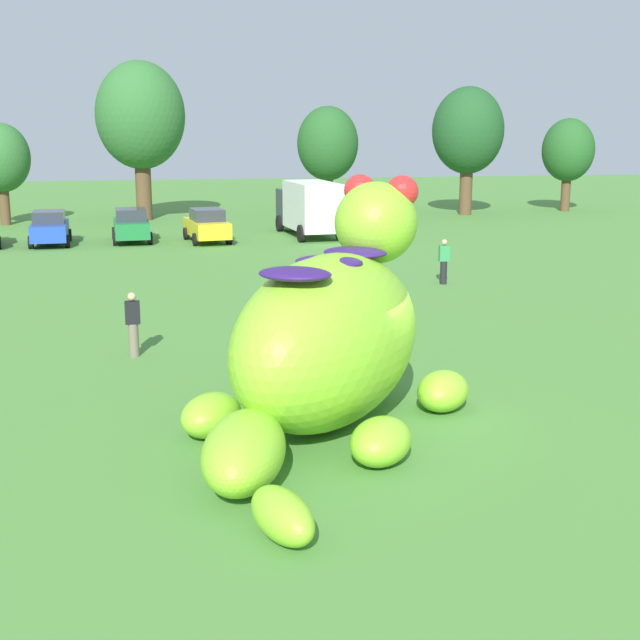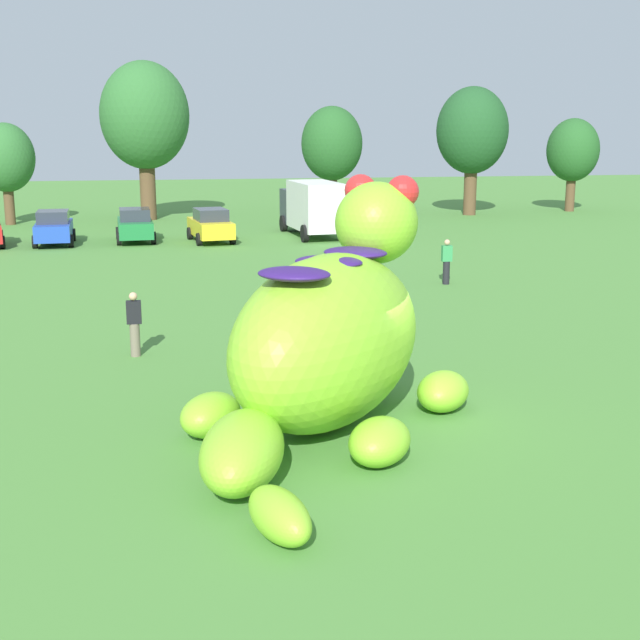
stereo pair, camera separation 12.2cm
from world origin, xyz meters
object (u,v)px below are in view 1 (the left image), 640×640
Objects in this scene: giant_inflatable_creature at (329,338)px; car_yellow at (207,225)px; car_green at (131,225)px; box_truck at (309,206)px; spectator_by_cars at (133,325)px; spectator_wandering at (356,240)px; spectator_mid_field at (444,262)px; car_blue at (50,228)px.

giant_inflatable_creature reaches higher than car_yellow.
box_truck is at bearing 4.42° from car_green.
giant_inflatable_creature is 5.45× the size of spectator_by_cars.
spectator_by_cars is 18.28m from spectator_wandering.
spectator_wandering is at bearing 105.02° from spectator_mid_field.
box_truck reaches higher than spectator_mid_field.
spectator_mid_field is at bearing -79.97° from box_truck.
spectator_by_cars is at bearing -78.16° from car_blue.
car_blue is 15.84m from spectator_wandering.
spectator_wandering is (-1.86, 6.94, 0.00)m from spectator_mid_field.
car_green is at bearing -175.58° from box_truck.
car_yellow is 15.97m from spectator_mid_field.
car_yellow reaches higher than spectator_wandering.
car_yellow is at bearing 82.23° from spectator_by_cars.
spectator_by_cars is at bearing -97.77° from car_yellow.
spectator_mid_field is at bearing -50.13° from car_green.
giant_inflatable_creature is 22.30m from spectator_wandering.
car_yellow is 2.52× the size of spectator_wandering.
giant_inflatable_creature is 5.45× the size of spectator_mid_field.
giant_inflatable_creature is at bearing -55.64° from spectator_by_cars.
car_green is 3.91m from car_yellow.
spectator_mid_field and spectator_wandering have the same top height.
car_yellow is at bearing -165.15° from box_truck.
car_yellow is at bearing 133.31° from spectator_wandering.
box_truck reaches higher than car_green.
spectator_by_cars is (4.76, -22.72, -0.01)m from car_blue.
spectator_mid_field is 7.19m from spectator_wandering.
car_yellow is 5.78m from box_truck.
giant_inflatable_creature is 30.20m from box_truck.
spectator_wandering is (6.36, -6.75, -0.01)m from car_yellow.
car_green is (-4.85, 29.13, -0.92)m from giant_inflatable_creature.
giant_inflatable_creature is 2.22× the size of car_blue.
car_blue is at bearing 177.85° from car_yellow.
spectator_by_cars is (-3.06, -22.42, -0.01)m from car_yellow.
car_green is (3.99, 0.45, 0.00)m from car_blue.
box_truck is at bearing 5.03° from car_blue.
car_yellow is (7.82, -0.29, 0.00)m from car_blue.
car_yellow is 2.52× the size of spectator_by_cars.
car_blue is 4.01m from car_green.
car_blue is 0.97× the size of car_yellow.
spectator_wandering is (10.20, -7.50, -0.01)m from car_green.
giant_inflatable_creature is at bearing -80.54° from car_green.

